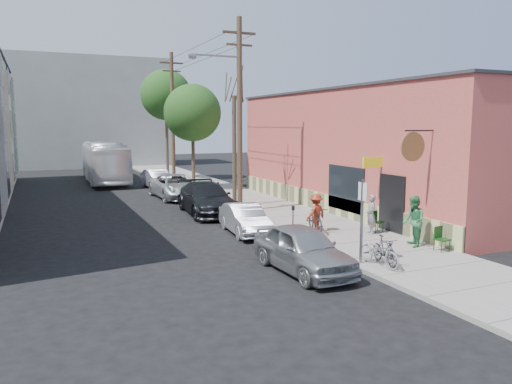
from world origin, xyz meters
name	(u,v)px	position (x,y,z in m)	size (l,w,h in m)	color
ground	(243,244)	(0.00, 0.00, 0.00)	(120.00, 120.00, 0.00)	black
sidewalk	(239,199)	(4.25, 11.00, 0.07)	(4.50, 58.00, 0.15)	gray
cafe_building	(359,150)	(8.99, 4.99, 3.30)	(6.60, 20.20, 6.61)	#B74B44
end_cap_building	(85,113)	(-2.00, 42.00, 6.00)	(18.00, 8.00, 12.00)	#9A9B96
sign_post	(362,213)	(2.35, -4.55, 1.83)	(0.07, 0.45, 2.80)	slate
parking_meter_near	(293,216)	(2.25, 0.05, 0.98)	(0.14, 0.14, 1.24)	slate
parking_meter_far	(218,189)	(2.25, 9.33, 0.98)	(0.14, 0.14, 1.24)	slate
utility_pole_near	(239,111)	(2.39, 6.42, 5.41)	(3.57, 0.28, 10.00)	#503A28
utility_pole_far	(173,116)	(2.45, 20.21, 5.34)	(1.80, 0.28, 10.00)	#503A28
tree_bare	(234,151)	(2.80, 8.09, 3.22)	(0.24, 0.24, 6.15)	#44392C
tree_leafy_mid	(193,113)	(2.80, 16.07, 5.52)	(3.99, 3.99, 7.38)	#44392C
tree_leafy_far	(166,95)	(2.80, 23.64, 7.14)	(4.20, 4.20, 9.10)	#44392C
patio_chair_a	(377,222)	(5.85, -0.81, 0.59)	(0.50, 0.50, 0.88)	#0F3811
patio_chair_b	(442,239)	(5.99, -4.44, 0.59)	(0.50, 0.50, 0.88)	#0F3811
patron_grey	(371,214)	(5.41, -0.99, 0.98)	(0.61, 0.40, 1.67)	slate
patron_green	(414,221)	(5.52, -3.45, 1.11)	(0.93, 0.73, 1.92)	#307845
cyclist	(316,213)	(3.48, 0.29, 0.97)	(1.06, 0.61, 1.64)	maroon
cyclist_bike	(316,219)	(3.48, 0.29, 0.69)	(0.71, 2.05, 1.08)	black
parked_bike_a	(385,250)	(2.96, -5.02, 0.62)	(0.44, 1.57, 0.94)	black
parked_bike_b	(379,252)	(2.69, -5.07, 0.62)	(0.62, 1.79, 0.94)	slate
car_0	(303,249)	(0.34, -4.22, 0.76)	(1.78, 4.43, 1.51)	#929698
car_1	(245,219)	(0.80, 1.76, 0.64)	(1.36, 3.91, 1.29)	#AEAEB6
car_2	(207,199)	(0.80, 7.06, 0.82)	(2.31, 5.68, 1.65)	black
car_3	(177,186)	(0.80, 13.18, 0.77)	(2.56, 5.56, 1.54)	#BABFC2
car_4	(158,179)	(0.80, 18.60, 0.70)	(1.49, 4.27, 1.41)	#ABABB2
bus	(104,162)	(-2.24, 24.59, 1.64)	(2.76, 11.81, 3.29)	white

